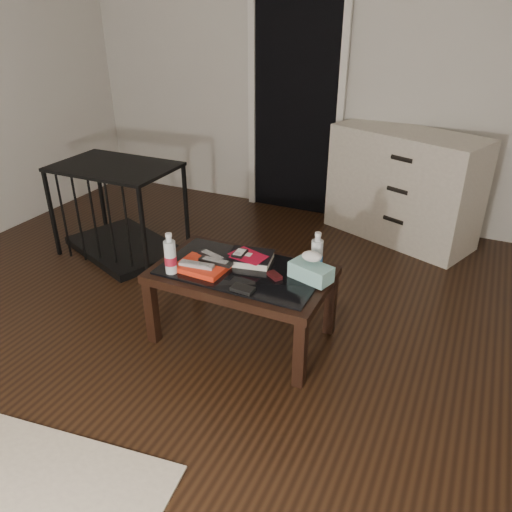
{
  "coord_description": "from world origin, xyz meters",
  "views": [
    {
      "loc": [
        1.2,
        -1.82,
        1.82
      ],
      "look_at": [
        0.17,
        0.41,
        0.55
      ],
      "focal_mm": 35.0,
      "sensor_mm": 36.0,
      "label": 1
    }
  ],
  "objects": [
    {
      "name": "remote_black_back",
      "position": [
        -0.1,
        0.39,
        0.5
      ],
      "size": [
        0.21,
        0.11,
        0.02
      ],
      "primitive_type": "cube",
      "rotation": [
        0.0,
        0.0,
        -0.32
      ],
      "color": "black",
      "rests_on": "magazines"
    },
    {
      "name": "dresser",
      "position": [
        0.66,
        2.23,
        0.45
      ],
      "size": [
        1.3,
        0.91,
        0.9
      ],
      "rotation": [
        0.0,
        0.0,
        -0.38
      ],
      "color": "beige",
      "rests_on": "ground"
    },
    {
      "name": "wallet",
      "position": [
        0.2,
        0.18,
        0.47
      ],
      "size": [
        0.12,
        0.08,
        0.02
      ],
      "primitive_type": "cube",
      "rotation": [
        0.0,
        0.0,
        -0.07
      ],
      "color": "black",
      "rests_on": "coffee_table"
    },
    {
      "name": "water_bottle_left",
      "position": [
        -0.25,
        0.19,
        0.58
      ],
      "size": [
        0.08,
        0.08,
        0.24
      ],
      "primitive_type": "cylinder",
      "rotation": [
        0.0,
        0.0,
        0.21
      ],
      "color": "silver",
      "rests_on": "coffee_table"
    },
    {
      "name": "doorway",
      "position": [
        -0.4,
        2.47,
        1.02
      ],
      "size": [
        0.9,
        0.08,
        2.07
      ],
      "color": "black",
      "rests_on": "ground"
    },
    {
      "name": "coffee_table",
      "position": [
        0.09,
        0.38,
        0.4
      ],
      "size": [
        1.0,
        0.6,
        0.46
      ],
      "color": "black",
      "rests_on": "ground"
    },
    {
      "name": "water_bottle_right",
      "position": [
        0.48,
        0.54,
        0.58
      ],
      "size": [
        0.08,
        0.08,
        0.24
      ],
      "primitive_type": "cylinder",
      "rotation": [
        0.0,
        0.0,
        -0.3
      ],
      "color": "silver",
      "rests_on": "coffee_table"
    },
    {
      "name": "pet_crate",
      "position": [
        -1.29,
        1.02,
        0.23
      ],
      "size": [
        1.06,
        0.89,
        0.71
      ],
      "rotation": [
        0.0,
        0.0,
        -0.38
      ],
      "color": "black",
      "rests_on": "ground"
    },
    {
      "name": "room_shell",
      "position": [
        0.0,
        0.0,
        1.62
      ],
      "size": [
        5.0,
        5.0,
        5.0
      ],
      "color": "beige",
      "rests_on": "ground"
    },
    {
      "name": "ipod",
      "position": [
        0.04,
        0.45,
        0.52
      ],
      "size": [
        0.07,
        0.11,
        0.02
      ],
      "primitive_type": "cube",
      "rotation": [
        0.0,
        0.0,
        0.06
      ],
      "color": "black",
      "rests_on": "dvd_mailers"
    },
    {
      "name": "textbook",
      "position": [
        0.09,
        0.48,
        0.48
      ],
      "size": [
        0.28,
        0.24,
        0.05
      ],
      "primitive_type": "cube",
      "rotation": [
        0.0,
        0.0,
        0.18
      ],
      "color": "black",
      "rests_on": "coffee_table"
    },
    {
      "name": "tissue_box",
      "position": [
        0.48,
        0.44,
        0.51
      ],
      "size": [
        0.26,
        0.18,
        0.09
      ],
      "primitive_type": "cube",
      "rotation": [
        0.0,
        0.0,
        -0.3
      ],
      "color": "teal",
      "rests_on": "coffee_table"
    },
    {
      "name": "flip_phone",
      "position": [
        0.29,
        0.37,
        0.47
      ],
      "size": [
        0.1,
        0.09,
        0.02
      ],
      "primitive_type": "cube",
      "rotation": [
        0.0,
        0.0,
        -0.59
      ],
      "color": "black",
      "rests_on": "coffee_table"
    },
    {
      "name": "remote_black_front",
      "position": [
        -0.05,
        0.33,
        0.5
      ],
      "size": [
        0.2,
        0.05,
        0.02
      ],
      "primitive_type": "cube",
      "rotation": [
        0.0,
        0.0,
        -0.01
      ],
      "color": "black",
      "rests_on": "magazines"
    },
    {
      "name": "remote_silver",
      "position": [
        -0.13,
        0.26,
        0.5
      ],
      "size": [
        0.2,
        0.07,
        0.02
      ],
      "primitive_type": "cube",
      "rotation": [
        0.0,
        0.0,
        0.12
      ],
      "color": "#9F9FA4",
      "rests_on": "magazines"
    },
    {
      "name": "ground",
      "position": [
        0.0,
        0.0,
        0.0
      ],
      "size": [
        5.0,
        5.0,
        0.0
      ],
      "primitive_type": "plane",
      "color": "black",
      "rests_on": "ground"
    },
    {
      "name": "dvd_mailers",
      "position": [
        0.08,
        0.47,
        0.51
      ],
      "size": [
        0.22,
        0.19,
        0.01
      ],
      "primitive_type": "cube",
      "rotation": [
        0.0,
        0.0,
        -0.31
      ],
      "color": "#B00B27",
      "rests_on": "textbook"
    },
    {
      "name": "magazines",
      "position": [
        -0.12,
        0.29,
        0.48
      ],
      "size": [
        0.29,
        0.22,
        0.03
      ],
      "primitive_type": "cube",
      "rotation": [
        0.0,
        0.0,
        -0.05
      ],
      "color": "red",
      "rests_on": "coffee_table"
    }
  ]
}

